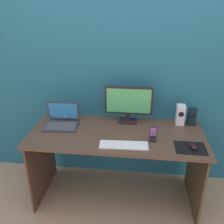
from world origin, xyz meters
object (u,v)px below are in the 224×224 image
Objects in this scene: fishbowl at (67,112)px; phone_in_dock at (153,135)px; monitor at (129,103)px; speaker_near_monitor at (180,115)px; laptop at (62,121)px; keyboard_external at (124,145)px; speaker_right at (192,117)px; mouse at (193,146)px.

fishbowl is 0.92m from phone_in_dock.
speaker_near_monitor is at bearing 0.51° from monitor.
laptop reaches higher than keyboard_external.
laptop is (-0.63, -0.15, -0.15)m from monitor.
speaker_near_monitor reaches higher than fishbowl.
speaker_near_monitor is 0.50× the size of keyboard_external.
speaker_right reaches higher than mouse.
keyboard_external is 0.27m from phone_in_dock.
speaker_near_monitor is 1.14m from laptop.
fishbowl is at bearing 87.72° from laptop.
speaker_right is 0.43× the size of keyboard_external.
keyboard_external is (-0.51, -0.45, -0.09)m from speaker_near_monitor.
mouse is at bearing -0.11° from keyboard_external.
speaker_near_monitor is at bearing 38.85° from keyboard_external.
speaker_right is 0.51m from phone_in_dock.
monitor is 3.07× the size of fishbowl.
laptop reaches higher than fishbowl.
monitor reaches higher than speaker_right.
monitor is at bearing 13.71° from laptop.
speaker_right reaches higher than fishbowl.
laptop reaches higher than phone_in_dock.
fishbowl is (-0.62, 0.01, -0.13)m from monitor.
laptop is at bearing 166.41° from mouse.
phone_in_dock is at bearing -11.89° from laptop.
speaker_near_monitor reaches higher than speaker_right.
laptop is 0.88m from phone_in_dock.
speaker_near_monitor is 0.44m from mouse.
laptop is at bearing -172.75° from speaker_right.
phone_in_dock is (0.86, -0.18, 0.00)m from laptop.
speaker_right is 0.44m from mouse.
keyboard_external is at bearing -154.34° from phone_in_dock.
laptop reaches higher than speaker_right.
fishbowl is at bearing 179.36° from monitor.
speaker_near_monitor is 0.62× the size of laptop.
phone_in_dock is (0.24, 0.12, 0.04)m from keyboard_external.
mouse is at bearing -82.90° from speaker_near_monitor.
laptop is at bearing -166.29° from monitor.
laptop is at bearing -92.28° from fishbowl.
speaker_right is 0.86× the size of speaker_near_monitor.
monitor reaches higher than speaker_near_monitor.
phone_in_dock is at bearing -128.64° from speaker_near_monitor.
mouse is (0.05, -0.43, -0.08)m from speaker_near_monitor.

